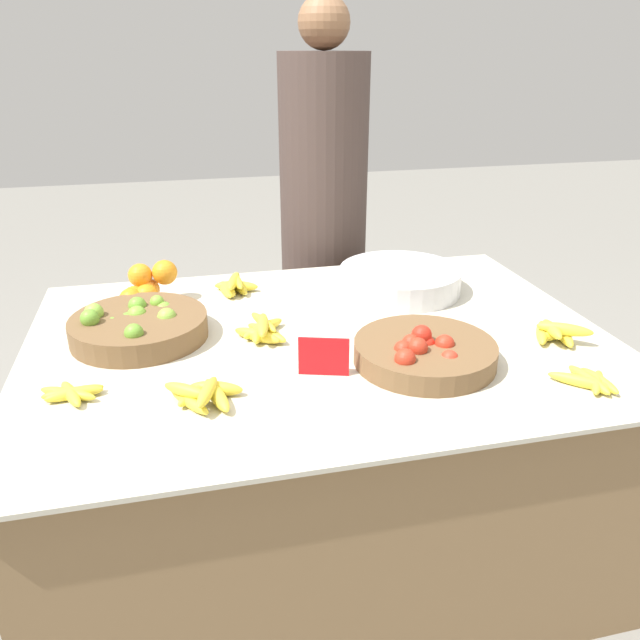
% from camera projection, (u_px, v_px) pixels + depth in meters
% --- Properties ---
extents(ground_plane, '(12.00, 12.00, 0.00)m').
position_uv_depth(ground_plane, '(320.00, 532.00, 2.01)').
color(ground_plane, gray).
extents(market_table, '(1.59, 1.16, 0.70)m').
position_uv_depth(market_table, '(320.00, 441.00, 1.87)').
color(market_table, olive).
rests_on(market_table, ground_plane).
extents(lime_bowl, '(0.37, 0.37, 0.10)m').
position_uv_depth(lime_bowl, '(138.00, 326.00, 1.71)').
color(lime_bowl, brown).
rests_on(lime_bowl, market_table).
extents(tomato_basket, '(0.36, 0.36, 0.10)m').
position_uv_depth(tomato_basket, '(424.00, 352.00, 1.58)').
color(tomato_basket, brown).
rests_on(tomato_basket, market_table).
extents(orange_pile, '(0.18, 0.16, 0.13)m').
position_uv_depth(orange_pile, '(145.00, 289.00, 1.92)').
color(orange_pile, orange).
rests_on(orange_pile, market_table).
extents(metal_bowl, '(0.39, 0.39, 0.08)m').
position_uv_depth(metal_bowl, '(400.00, 280.00, 2.04)').
color(metal_bowl, silver).
rests_on(metal_bowl, market_table).
extents(price_sign, '(0.12, 0.04, 0.10)m').
position_uv_depth(price_sign, '(324.00, 357.00, 1.51)').
color(price_sign, red).
rests_on(price_sign, market_table).
extents(banana_bunch_front_center, '(0.16, 0.17, 0.06)m').
position_uv_depth(banana_bunch_front_center, '(556.00, 332.00, 1.70)').
color(banana_bunch_front_center, yellow).
rests_on(banana_bunch_front_center, market_table).
extents(banana_bunch_middle_right, '(0.15, 0.17, 0.06)m').
position_uv_depth(banana_bunch_middle_right, '(234.00, 286.00, 2.04)').
color(banana_bunch_middle_right, yellow).
rests_on(banana_bunch_middle_right, market_table).
extents(banana_bunch_back_center, '(0.15, 0.13, 0.03)m').
position_uv_depth(banana_bunch_back_center, '(71.00, 393.00, 1.42)').
color(banana_bunch_back_center, yellow).
rests_on(banana_bunch_back_center, market_table).
extents(banana_bunch_middle_left, '(0.19, 0.16, 0.05)m').
position_uv_depth(banana_bunch_middle_left, '(204.00, 393.00, 1.41)').
color(banana_bunch_middle_left, yellow).
rests_on(banana_bunch_middle_left, market_table).
extents(banana_bunch_front_left, '(0.16, 0.18, 0.06)m').
position_uv_depth(banana_bunch_front_left, '(262.00, 330.00, 1.72)').
color(banana_bunch_front_left, yellow).
rests_on(banana_bunch_front_left, market_table).
extents(banana_bunch_front_right, '(0.15, 0.15, 0.03)m').
position_uv_depth(banana_bunch_front_right, '(590.00, 381.00, 1.47)').
color(banana_bunch_front_right, yellow).
rests_on(banana_bunch_front_right, market_table).
extents(vendor_person, '(0.34, 0.34, 1.61)m').
position_uv_depth(vendor_person, '(324.00, 234.00, 2.52)').
color(vendor_person, '#473833').
rests_on(vendor_person, ground_plane).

